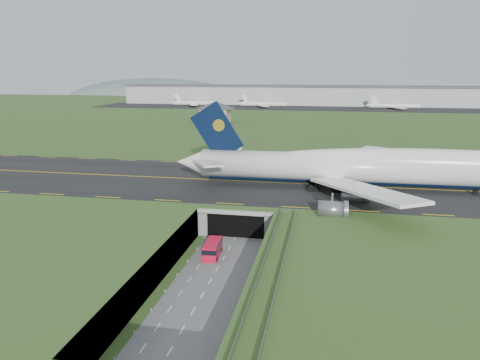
# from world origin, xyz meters

# --- Properties ---
(ground) EXTENTS (900.00, 900.00, 0.00)m
(ground) POSITION_xyz_m (0.00, 0.00, 0.00)
(ground) COLOR #395A24
(ground) RESTS_ON ground
(airfield_deck) EXTENTS (800.00, 800.00, 6.00)m
(airfield_deck) POSITION_xyz_m (0.00, 0.00, 3.00)
(airfield_deck) COLOR gray
(airfield_deck) RESTS_ON ground
(trench_road) EXTENTS (12.00, 75.00, 0.20)m
(trench_road) POSITION_xyz_m (0.00, -7.50, 0.10)
(trench_road) COLOR slate
(trench_road) RESTS_ON ground
(taxiway) EXTENTS (800.00, 44.00, 0.18)m
(taxiway) POSITION_xyz_m (0.00, 33.00, 6.09)
(taxiway) COLOR black
(taxiway) RESTS_ON airfield_deck
(tunnel_portal) EXTENTS (17.00, 22.30, 6.00)m
(tunnel_portal) POSITION_xyz_m (0.00, 16.71, 3.33)
(tunnel_portal) COLOR gray
(tunnel_portal) RESTS_ON ground
(guideway) EXTENTS (3.00, 53.00, 7.05)m
(guideway) POSITION_xyz_m (11.00, -19.11, 5.32)
(guideway) COLOR #A8A8A3
(guideway) RESTS_ON ground
(jumbo_jet) EXTENTS (102.32, 64.45, 21.32)m
(jumbo_jet) POSITION_xyz_m (30.53, 29.75, 11.75)
(jumbo_jet) COLOR white
(jumbo_jet) RESTS_ON ground
(shuttle_tram) EXTENTS (2.97, 7.07, 2.85)m
(shuttle_tram) POSITION_xyz_m (-2.25, -2.44, 1.57)
(shuttle_tram) COLOR red
(shuttle_tram) RESTS_ON ground
(service_building) EXTENTS (21.38, 21.38, 11.41)m
(service_building) POSITION_xyz_m (-42.22, 163.34, 12.76)
(service_building) COLOR tan
(service_building) RESTS_ON ground
(cargo_terminal) EXTENTS (320.00, 67.00, 15.60)m
(cargo_terminal) POSITION_xyz_m (-0.18, 299.41, 13.96)
(cargo_terminal) COLOR #B2B2B2
(cargo_terminal) RESTS_ON ground
(distant_hills) EXTENTS (700.00, 91.00, 60.00)m
(distant_hills) POSITION_xyz_m (64.38, 430.00, -4.00)
(distant_hills) COLOR #53645F
(distant_hills) RESTS_ON ground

